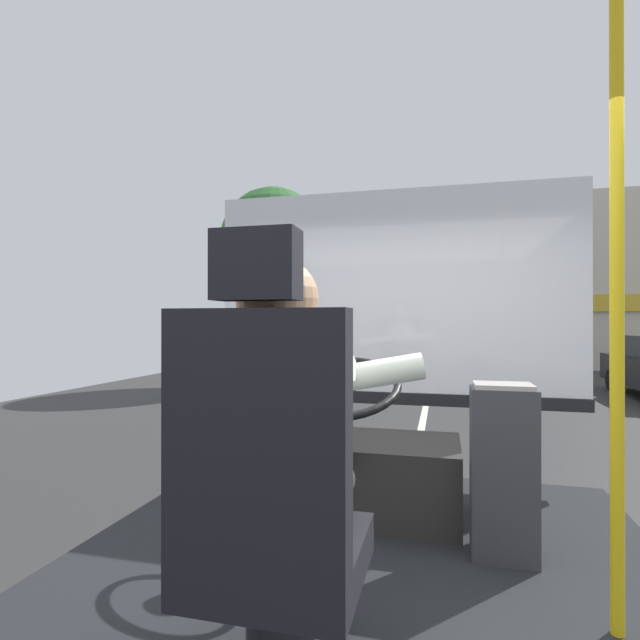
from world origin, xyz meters
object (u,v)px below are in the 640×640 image
(bus_driver, at_px, (283,426))
(steering_console, at_px, (355,471))
(driver_seat, at_px, (270,508))
(fare_box, at_px, (503,471))
(handrail_pole, at_px, (617,305))

(bus_driver, distance_m, steering_console, 1.32)
(driver_seat, distance_m, fare_box, 1.25)
(steering_console, xyz_separation_m, fare_box, (0.72, -0.32, 0.15))
(driver_seat, height_order, handrail_pole, handrail_pole)
(bus_driver, bearing_deg, handrail_pole, 23.33)
(handrail_pole, bearing_deg, steering_console, 142.41)
(handrail_pole, xyz_separation_m, fare_box, (-0.30, 0.47, -0.71))
(steering_console, distance_m, handrail_pole, 1.55)
(steering_console, height_order, fare_box, steering_console)
(bus_driver, xyz_separation_m, fare_box, (0.72, 0.91, -0.35))
(driver_seat, bearing_deg, steering_console, 90.00)
(bus_driver, bearing_deg, fare_box, 51.71)
(bus_driver, xyz_separation_m, handrail_pole, (1.02, 0.44, 0.37))
(steering_console, relative_size, fare_box, 1.44)
(driver_seat, relative_size, bus_driver, 1.55)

